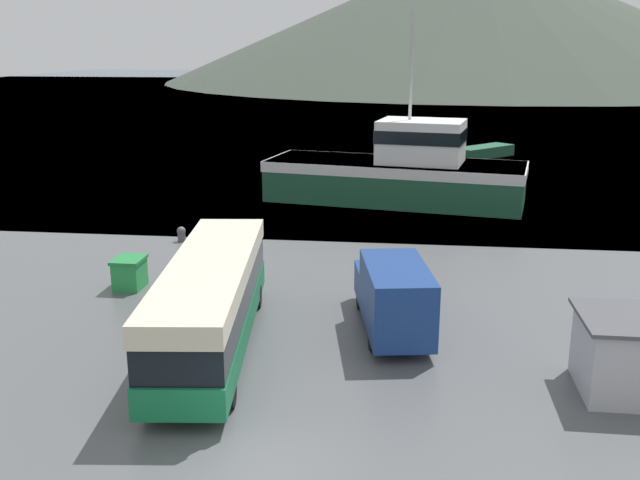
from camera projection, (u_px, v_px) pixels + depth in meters
name	position (u px, v px, depth m)	size (l,w,h in m)	color
ground_plane	(249.00, 476.00, 16.96)	(400.00, 400.00, 0.00)	#515456
water_surface	(391.00, 92.00, 151.75)	(240.00, 240.00, 0.00)	#3D5160
hill_backdrop	(475.00, 14.00, 190.60)	(165.41, 165.41, 35.23)	#3D473D
tour_bus	(211.00, 299.00, 23.56)	(3.72, 11.54, 3.12)	#146B3D
delivery_van	(393.00, 295.00, 25.15)	(3.13, 6.63, 2.61)	navy
fishing_boat	(400.00, 171.00, 45.83)	(17.16, 8.56, 12.02)	#1E5138
storage_bin	(130.00, 273.00, 29.81)	(1.20, 1.48, 1.30)	green
dock_kiosk	(637.00, 355.00, 20.73)	(3.44, 3.01, 2.36)	#B2B2B7
small_boat	(484.00, 152.00, 64.27)	(5.81, 5.88, 0.99)	#1E5138
mooring_bollard	(181.00, 234.00, 36.92)	(0.46, 0.46, 0.78)	#4C4C51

